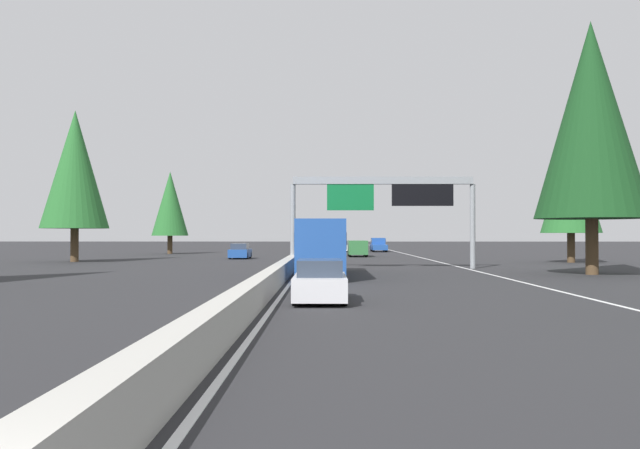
# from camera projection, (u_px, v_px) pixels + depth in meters

# --- Properties ---
(ground_plane) EXTENTS (320.00, 320.00, 0.00)m
(ground_plane) POSITION_uv_depth(u_px,v_px,m) (305.00, 260.00, 62.52)
(ground_plane) COLOR #262628
(median_barrier) EXTENTS (180.00, 0.56, 0.90)m
(median_barrier) POSITION_uv_depth(u_px,v_px,m) (307.00, 250.00, 82.52)
(median_barrier) COLOR #ADAAA3
(median_barrier) RESTS_ON ground
(shoulder_stripe_right) EXTENTS (160.00, 0.16, 0.01)m
(shoulder_stripe_right) POSITION_uv_depth(u_px,v_px,m) (415.00, 256.00, 72.42)
(shoulder_stripe_right) COLOR silver
(shoulder_stripe_right) RESTS_ON ground
(shoulder_stripe_median) EXTENTS (160.00, 0.16, 0.01)m
(shoulder_stripe_median) POSITION_uv_depth(u_px,v_px,m) (310.00, 256.00, 72.52)
(shoulder_stripe_median) COLOR silver
(shoulder_stripe_median) RESTS_ON ground
(sign_gantry_overhead) EXTENTS (0.50, 12.68, 6.28)m
(sign_gantry_overhead) POSITION_uv_depth(u_px,v_px,m) (385.00, 196.00, 46.15)
(sign_gantry_overhead) COLOR gray
(sign_gantry_overhead) RESTS_ON ground
(sedan_distant_a) EXTENTS (4.40, 1.80, 1.47)m
(sedan_distant_a) POSITION_uv_depth(u_px,v_px,m) (320.00, 282.00, 23.38)
(sedan_distant_a) COLOR silver
(sedan_distant_a) RESTS_ON ground
(bus_far_right) EXTENTS (11.50, 2.55, 3.10)m
(bus_far_right) POSITION_uv_depth(u_px,v_px,m) (321.00, 245.00, 38.01)
(bus_far_right) COLOR #1E4793
(bus_far_right) RESTS_ON ground
(minivan_near_center) EXTENTS (5.00, 1.95, 1.69)m
(minivan_near_center) POSITION_uv_depth(u_px,v_px,m) (357.00, 248.00, 70.99)
(minivan_near_center) COLOR #2D6B38
(minivan_near_center) RESTS_ON ground
(pickup_mid_left) EXTENTS (5.60, 2.00, 1.86)m
(pickup_mid_left) POSITION_uv_depth(u_px,v_px,m) (378.00, 245.00, 91.33)
(pickup_mid_left) COLOR #1E4793
(pickup_mid_left) RESTS_ON ground
(sedan_near_right) EXTENTS (4.40, 1.80, 1.47)m
(sedan_near_right) POSITION_uv_depth(u_px,v_px,m) (353.00, 247.00, 91.12)
(sedan_near_right) COLOR white
(sedan_near_right) RESTS_ON ground
(oncoming_near) EXTENTS (4.40, 1.80, 1.47)m
(oncoming_near) POSITION_uv_depth(u_px,v_px,m) (240.00, 252.00, 64.88)
(oncoming_near) COLOR #1E4793
(oncoming_near) RESTS_ON ground
(conifer_right_near) EXTENTS (6.52, 6.52, 14.81)m
(conifer_right_near) POSITION_uv_depth(u_px,v_px,m) (591.00, 120.00, 39.23)
(conifer_right_near) COLOR #4C3823
(conifer_right_near) RESTS_ON ground
(conifer_right_mid) EXTENTS (4.92, 4.92, 11.18)m
(conifer_right_mid) POSITION_uv_depth(u_px,v_px,m) (571.00, 181.00, 56.08)
(conifer_right_mid) COLOR #4C3823
(conifer_right_mid) RESTS_ON ground
(conifer_left_near) EXTENTS (5.71, 5.71, 12.98)m
(conifer_left_near) POSITION_uv_depth(u_px,v_px,m) (75.00, 169.00, 57.56)
(conifer_left_near) COLOR #4C3823
(conifer_left_near) RESTS_ON ground
(conifer_left_mid) EXTENTS (4.38, 4.38, 9.95)m
(conifer_left_mid) POSITION_uv_depth(u_px,v_px,m) (170.00, 204.00, 81.30)
(conifer_left_mid) COLOR #4C3823
(conifer_left_mid) RESTS_ON ground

